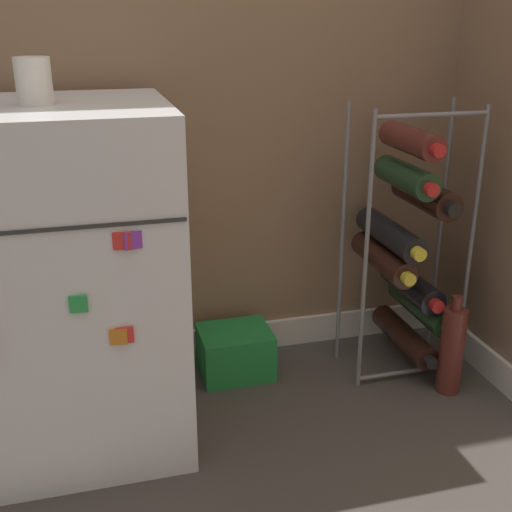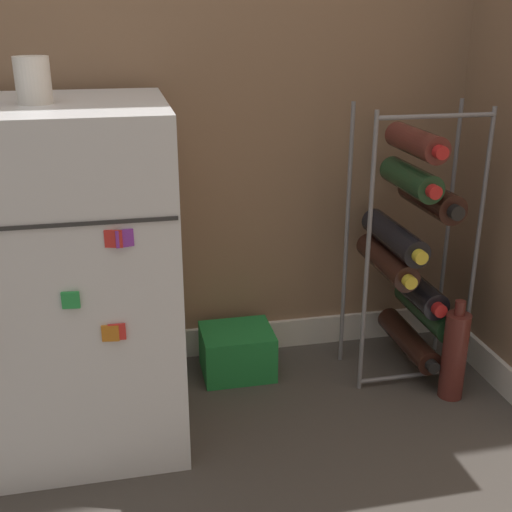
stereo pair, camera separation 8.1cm
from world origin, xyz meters
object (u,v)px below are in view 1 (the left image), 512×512
(mini_fridge, at_px, (77,279))
(soda_box, at_px, (235,352))
(fridge_top_cup, at_px, (34,81))
(loose_bottle_floor, at_px, (451,350))
(wine_rack, at_px, (407,247))

(mini_fridge, bearing_deg, soda_box, 20.54)
(soda_box, xyz_separation_m, fridge_top_cup, (-0.46, -0.18, 0.80))
(fridge_top_cup, bearing_deg, loose_bottle_floor, -3.75)
(mini_fridge, bearing_deg, loose_bottle_floor, -5.30)
(mini_fridge, distance_m, soda_box, 0.56)
(wine_rack, bearing_deg, loose_bottle_floor, -67.54)
(soda_box, height_order, loose_bottle_floor, loose_bottle_floor)
(mini_fridge, xyz_separation_m, wine_rack, (0.91, 0.08, -0.03))
(soda_box, distance_m, loose_bottle_floor, 0.61)
(fridge_top_cup, bearing_deg, soda_box, 21.29)
(wine_rack, xyz_separation_m, soda_box, (-0.49, 0.08, -0.31))
(wine_rack, distance_m, soda_box, 0.59)
(soda_box, relative_size, loose_bottle_floor, 0.71)
(soda_box, bearing_deg, fridge_top_cup, -158.71)
(wine_rack, relative_size, loose_bottle_floor, 2.70)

